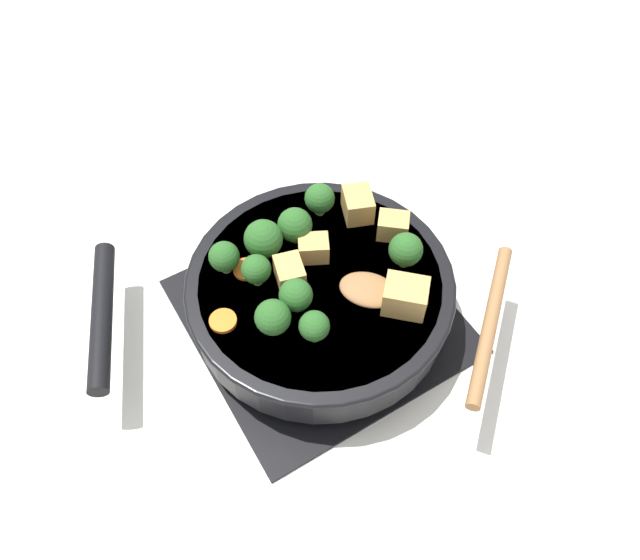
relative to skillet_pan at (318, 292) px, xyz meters
The scene contains 20 objects.
ground_plane 0.06m from the skillet_pan, 68.07° to the left, with size 2.40×2.40×0.00m, color white.
front_burner_grate 0.05m from the skillet_pan, 68.07° to the left, with size 0.31×0.31×0.03m.
skillet_pan is the anchor object (origin of this frame).
wooden_spoon 0.14m from the skillet_pan, 40.77° to the left, with size 0.22×0.22×0.02m.
tofu_cube_center_large 0.11m from the skillet_pan, 38.89° to the left, with size 0.05×0.04×0.04m, color tan.
tofu_cube_near_handle 0.12m from the skillet_pan, 96.39° to the left, with size 0.04×0.03×0.03m, color tan.
tofu_cube_east_chunk 0.05m from the skillet_pan, 120.20° to the right, with size 0.04×0.03×0.03m, color tan.
tofu_cube_west_chunk 0.12m from the skillet_pan, 123.10° to the left, with size 0.04×0.03×0.03m, color tan.
tofu_cube_back_piece 0.05m from the skillet_pan, 156.60° to the left, with size 0.04×0.03×0.03m, color tan.
broccoli_floret_near_spoon 0.09m from the skillet_pan, 33.60° to the right, with size 0.03×0.03×0.04m.
broccoli_floret_center_top 0.10m from the skillet_pan, 66.43° to the right, with size 0.04×0.04×0.05m.
broccoli_floret_east_rim 0.08m from the skillet_pan, 119.40° to the right, with size 0.03×0.03×0.04m.
broccoli_floret_west_rim 0.08m from the skillet_pan, behind, with size 0.04×0.04×0.05m.
broccoli_floret_north_edge 0.07m from the skillet_pan, 62.95° to the right, with size 0.04×0.04×0.05m.
broccoli_floret_south_cluster 0.12m from the skillet_pan, 147.57° to the left, with size 0.04×0.04×0.05m.
broccoli_floret_mid_floret 0.12m from the skillet_pan, 72.36° to the left, with size 0.04×0.04×0.05m.
broccoli_floret_small_inner 0.12m from the skillet_pan, 129.35° to the right, with size 0.04×0.04×0.04m.
broccoli_floret_tall_stem 0.09m from the skillet_pan, 152.51° to the right, with size 0.05×0.05×0.05m.
carrot_slice_orange_thin 0.09m from the skillet_pan, 130.94° to the right, with size 0.03×0.03×0.01m, color orange.
carrot_slice_near_center 0.12m from the skillet_pan, 92.65° to the right, with size 0.03×0.03×0.01m, color orange.
Camera 1 is at (0.36, -0.22, 0.68)m, focal length 35.00 mm.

